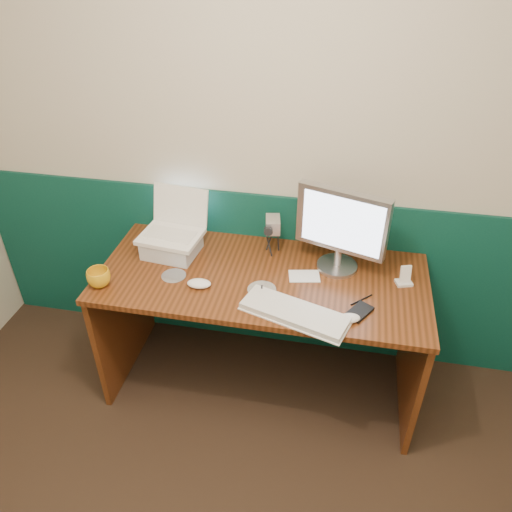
% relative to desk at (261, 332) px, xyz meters
% --- Properties ---
extents(back_wall, '(3.50, 0.04, 2.50)m').
position_rel_desk_xyz_m(back_wall, '(0.03, 0.37, 0.88)').
color(back_wall, beige).
rests_on(back_wall, ground).
extents(wainscot, '(3.48, 0.02, 1.00)m').
position_rel_desk_xyz_m(wainscot, '(0.03, 0.36, 0.12)').
color(wainscot, '#083632').
rests_on(wainscot, ground).
extents(desk, '(1.60, 0.70, 0.75)m').
position_rel_desk_xyz_m(desk, '(0.00, 0.00, 0.00)').
color(desk, '#3D1D0B').
rests_on(desk, ground).
extents(laptop_riser, '(0.28, 0.25, 0.09)m').
position_rel_desk_xyz_m(laptop_riser, '(-0.49, 0.11, 0.42)').
color(laptop_riser, '#B9BEC4').
rests_on(laptop_riser, desk).
extents(laptop, '(0.32, 0.26, 0.25)m').
position_rel_desk_xyz_m(laptop, '(-0.49, 0.11, 0.59)').
color(laptop, white).
rests_on(laptop, laptop_riser).
extents(monitor, '(0.46, 0.25, 0.44)m').
position_rel_desk_xyz_m(monitor, '(0.35, 0.14, 0.59)').
color(monitor, '#ABAAAF').
rests_on(monitor, desk).
extents(keyboard, '(0.50, 0.29, 0.03)m').
position_rel_desk_xyz_m(keyboard, '(0.19, -0.26, 0.39)').
color(keyboard, silver).
rests_on(keyboard, desk).
extents(mouse_right, '(0.11, 0.09, 0.03)m').
position_rel_desk_xyz_m(mouse_right, '(0.43, -0.25, 0.39)').
color(mouse_right, white).
rests_on(mouse_right, desk).
extents(mouse_left, '(0.12, 0.08, 0.04)m').
position_rel_desk_xyz_m(mouse_left, '(-0.28, -0.14, 0.39)').
color(mouse_left, white).
rests_on(mouse_left, desk).
extents(mug, '(0.15, 0.15, 0.09)m').
position_rel_desk_xyz_m(mug, '(-0.74, -0.22, 0.42)').
color(mug, gold).
rests_on(mug, desk).
extents(camcorder, '(0.12, 0.16, 0.22)m').
position_rel_desk_xyz_m(camcorder, '(0.01, 0.21, 0.48)').
color(camcorder, silver).
rests_on(camcorder, desk).
extents(cd_spindle, '(0.13, 0.13, 0.03)m').
position_rel_desk_xyz_m(cd_spindle, '(0.02, -0.14, 0.39)').
color(cd_spindle, silver).
rests_on(cd_spindle, desk).
extents(cd_loose_a, '(0.12, 0.12, 0.00)m').
position_rel_desk_xyz_m(cd_loose_a, '(-0.42, -0.08, 0.38)').
color(cd_loose_a, '#AEB3BE').
rests_on(cd_loose_a, desk).
extents(pen, '(0.10, 0.09, 0.01)m').
position_rel_desk_xyz_m(pen, '(0.48, -0.09, 0.38)').
color(pen, black).
rests_on(pen, desk).
extents(papers, '(0.16, 0.13, 0.00)m').
position_rel_desk_xyz_m(papers, '(0.20, 0.03, 0.38)').
color(papers, silver).
rests_on(papers, desk).
extents(dock, '(0.09, 0.08, 0.01)m').
position_rel_desk_xyz_m(dock, '(0.67, 0.07, 0.38)').
color(dock, silver).
rests_on(dock, desk).
extents(music_player, '(0.06, 0.04, 0.09)m').
position_rel_desk_xyz_m(music_player, '(0.67, 0.07, 0.43)').
color(music_player, white).
rests_on(music_player, dock).
extents(pda, '(0.13, 0.15, 0.01)m').
position_rel_desk_xyz_m(pda, '(0.47, -0.19, 0.38)').
color(pda, black).
rests_on(pda, desk).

